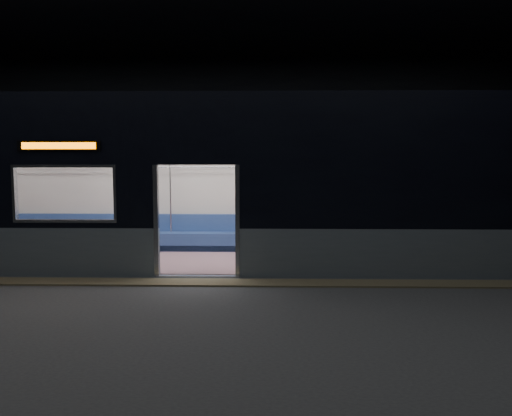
{
  "coord_description": "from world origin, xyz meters",
  "views": [
    {
      "loc": [
        1.32,
        -8.66,
        2.24
      ],
      "look_at": [
        1.04,
        2.3,
        1.15
      ],
      "focal_mm": 38.0,
      "sensor_mm": 36.0,
      "label": 1
    }
  ],
  "objects": [
    {
      "name": "station_floor",
      "position": [
        0.0,
        0.0,
        -0.01
      ],
      "size": [
        24.0,
        14.0,
        0.01
      ],
      "primitive_type": "cube",
      "color": "#47494C",
      "rests_on": "ground"
    },
    {
      "name": "station_envelope",
      "position": [
        0.0,
        0.0,
        3.66
      ],
      "size": [
        24.0,
        14.0,
        5.0
      ],
      "color": "black",
      "rests_on": "station_floor"
    },
    {
      "name": "tactile_strip",
      "position": [
        0.0,
        0.55,
        0.01
      ],
      "size": [
        22.8,
        0.5,
        0.03
      ],
      "primitive_type": "cube",
      "color": "#8C7F59",
      "rests_on": "station_floor"
    },
    {
      "name": "metro_car",
      "position": [
        -0.0,
        2.54,
        1.85
      ],
      "size": [
        18.0,
        3.04,
        3.35
      ],
      "color": "gray",
      "rests_on": "station_floor"
    },
    {
      "name": "passenger",
      "position": [
        0.97,
        3.55,
        0.77
      ],
      "size": [
        0.38,
        0.65,
        1.31
      ],
      "rotation": [
        0.0,
        0.0,
        0.08
      ],
      "color": "black",
      "rests_on": "metro_car"
    },
    {
      "name": "handbag",
      "position": [
        1.01,
        3.34,
        0.67
      ],
      "size": [
        0.34,
        0.32,
        0.14
      ],
      "primitive_type": "cube",
      "rotation": [
        0.0,
        0.0,
        0.37
      ],
      "color": "black",
      "rests_on": "passenger"
    },
    {
      "name": "transit_map",
      "position": [
        3.26,
        3.85,
        1.46
      ],
      "size": [
        0.97,
        0.03,
        0.63
      ],
      "primitive_type": "cube",
      "color": "white",
      "rests_on": "metro_car"
    }
  ]
}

